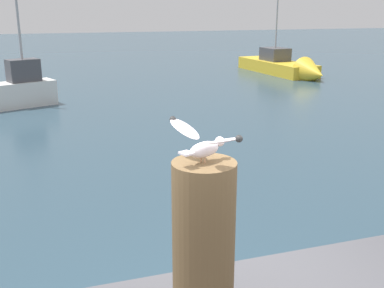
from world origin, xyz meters
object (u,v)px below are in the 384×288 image
object	(u,v)px
mooring_post	(204,241)
seagull	(205,143)
boat_white	(4,92)
boat_yellow	(287,67)

from	to	relation	value
mooring_post	seagull	xyz separation A→B (m)	(0.00, 0.00, 0.68)
seagull	boat_white	xyz separation A→B (m)	(-2.16, 13.41, -1.83)
boat_yellow	boat_white	world-z (taller)	boat_white
mooring_post	seagull	world-z (taller)	seagull
mooring_post	boat_yellow	bearing A→B (deg)	59.06
mooring_post	boat_white	size ratio (longest dim) A/B	0.27
boat_yellow	boat_white	xyz separation A→B (m)	(-12.65, -4.10, 0.17)
boat_yellow	boat_white	bearing A→B (deg)	-162.06
seagull	mooring_post	bearing A→B (deg)	-158.13
boat_white	boat_yellow	bearing A→B (deg)	17.94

